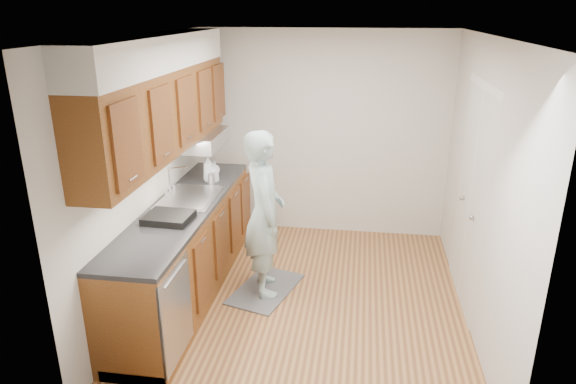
# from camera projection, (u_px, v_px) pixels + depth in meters

# --- Properties ---
(floor) EXTENTS (3.50, 3.50, 0.00)m
(floor) POSITION_uv_depth(u_px,v_px,m) (307.00, 300.00, 5.05)
(floor) COLOR #A06F3C
(floor) RESTS_ON ground
(ceiling) EXTENTS (3.50, 3.50, 0.00)m
(ceiling) POSITION_uv_depth(u_px,v_px,m) (310.00, 36.00, 4.21)
(ceiling) COLOR white
(ceiling) RESTS_ON wall_left
(wall_left) EXTENTS (0.02, 3.50, 2.50)m
(wall_left) POSITION_uv_depth(u_px,v_px,m) (150.00, 173.00, 4.83)
(wall_left) COLOR beige
(wall_left) RESTS_ON floor
(wall_right) EXTENTS (0.02, 3.50, 2.50)m
(wall_right) POSITION_uv_depth(u_px,v_px,m) (481.00, 188.00, 4.42)
(wall_right) COLOR beige
(wall_right) RESTS_ON floor
(wall_back) EXTENTS (3.00, 0.02, 2.50)m
(wall_back) POSITION_uv_depth(u_px,v_px,m) (324.00, 135.00, 6.26)
(wall_back) COLOR beige
(wall_back) RESTS_ON floor
(counter) EXTENTS (0.64, 2.80, 1.30)m
(counter) POSITION_uv_depth(u_px,v_px,m) (186.00, 248.00, 5.05)
(counter) COLOR brown
(counter) RESTS_ON floor
(upper_cabinets) EXTENTS (0.47, 2.80, 1.21)m
(upper_cabinets) POSITION_uv_depth(u_px,v_px,m) (163.00, 98.00, 4.62)
(upper_cabinets) COLOR brown
(upper_cabinets) RESTS_ON wall_left
(closet_door) EXTENTS (0.02, 1.22, 2.05)m
(closet_door) POSITION_uv_depth(u_px,v_px,m) (470.00, 200.00, 4.78)
(closet_door) COLOR silver
(closet_door) RESTS_ON wall_right
(floor_mat) EXTENTS (0.72, 0.96, 0.02)m
(floor_mat) POSITION_uv_depth(u_px,v_px,m) (266.00, 289.00, 5.24)
(floor_mat) COLOR #57585A
(floor_mat) RESTS_ON floor
(person) EXTENTS (0.63, 0.76, 1.87)m
(person) POSITION_uv_depth(u_px,v_px,m) (264.00, 203.00, 4.92)
(person) COLOR #96B4B6
(person) RESTS_ON floor_mat
(soap_bottle_a) EXTENTS (0.14, 0.14, 0.29)m
(soap_bottle_a) POSITION_uv_depth(u_px,v_px,m) (208.00, 168.00, 5.52)
(soap_bottle_a) COLOR white
(soap_bottle_a) RESTS_ON counter
(soap_bottle_b) EXTENTS (0.11, 0.11, 0.20)m
(soap_bottle_b) POSITION_uv_depth(u_px,v_px,m) (213.00, 173.00, 5.52)
(soap_bottle_b) COLOR white
(soap_bottle_b) RESTS_ON counter
(soap_bottle_c) EXTENTS (0.17, 0.17, 0.16)m
(soap_bottle_c) POSITION_uv_depth(u_px,v_px,m) (214.00, 168.00, 5.77)
(soap_bottle_c) COLOR white
(soap_bottle_c) RESTS_ON counter
(steel_can) EXTENTS (0.09, 0.09, 0.13)m
(steel_can) POSITION_uv_depth(u_px,v_px,m) (211.00, 180.00, 5.41)
(steel_can) COLOR #A5A5AA
(steel_can) RESTS_ON counter
(dish_rack) EXTENTS (0.42, 0.36, 0.06)m
(dish_rack) POSITION_uv_depth(u_px,v_px,m) (169.00, 218.00, 4.52)
(dish_rack) COLOR black
(dish_rack) RESTS_ON counter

